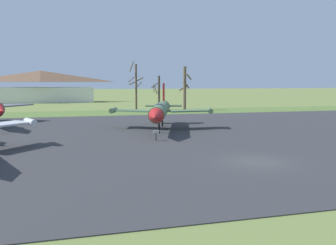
% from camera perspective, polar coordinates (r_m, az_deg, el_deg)
% --- Properties ---
extents(ground_plane, '(600.00, 600.00, 0.00)m').
position_cam_1_polar(ground_plane, '(24.91, 13.49, -6.01)').
color(ground_plane, olive).
extents(asphalt_apron, '(76.12, 45.54, 0.05)m').
position_cam_1_polar(asphalt_apron, '(37.27, 3.33, -1.80)').
color(asphalt_apron, '#333335').
rests_on(asphalt_apron, ground).
extents(grass_verge_strip, '(136.12, 12.00, 0.06)m').
position_cam_1_polar(grass_verge_strip, '(65.02, -4.81, 1.59)').
color(grass_verge_strip, '#556E32').
rests_on(grass_verge_strip, ground).
extents(jet_fighter_front_left, '(11.74, 15.87, 5.16)m').
position_cam_1_polar(jet_fighter_front_left, '(39.91, -1.18, 1.91)').
color(jet_fighter_front_left, '#4C6B47').
rests_on(jet_fighter_front_left, ground).
extents(info_placard_front_left, '(0.57, 0.31, 1.01)m').
position_cam_1_polar(info_placard_front_left, '(32.82, -1.87, -1.79)').
color(info_placard_front_left, black).
rests_on(info_placard_front_left, ground).
extents(bare_tree_far_left, '(3.16, 2.06, 9.25)m').
position_cam_1_polar(bare_tree_far_left, '(69.36, -5.02, 5.77)').
color(bare_tree_far_left, brown).
rests_on(bare_tree_far_left, ground).
extents(bare_tree_left_of_center, '(1.70, 2.23, 6.49)m').
position_cam_1_polar(bare_tree_left_of_center, '(67.31, -1.50, 4.64)').
color(bare_tree_left_of_center, '#42382D').
rests_on(bare_tree_left_of_center, ground).
extents(bare_tree_center, '(2.20, 2.43, 8.24)m').
position_cam_1_polar(bare_tree_center, '(69.08, 2.63, 5.37)').
color(bare_tree_center, brown).
rests_on(bare_tree_center, ground).
extents(visitor_building, '(27.95, 8.51, 8.41)m').
position_cam_1_polar(visitor_building, '(103.49, -19.03, 5.28)').
color(visitor_building, silver).
rests_on(visitor_building, ground).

